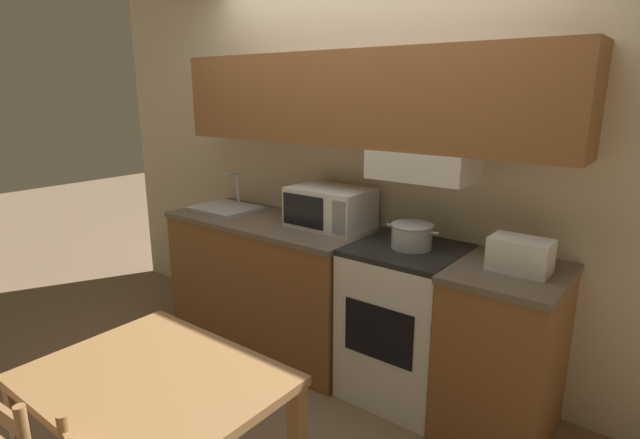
{
  "coord_description": "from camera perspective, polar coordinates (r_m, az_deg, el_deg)",
  "views": [
    {
      "loc": [
        1.71,
        -2.72,
        1.78
      ],
      "look_at": [
        0.05,
        -0.56,
        1.07
      ],
      "focal_mm": 28.0,
      "sensor_mm": 36.0,
      "label": 1
    }
  ],
  "objects": [
    {
      "name": "dining_table",
      "position": [
        2.07,
        -18.27,
        -19.56
      ],
      "size": [
        0.92,
        0.71,
        0.76
      ],
      "color": "#9E7042",
      "rests_on": "ground_plane"
    },
    {
      "name": "microwave",
      "position": [
        3.2,
        1.17,
        1.38
      ],
      "size": [
        0.51,
        0.36,
        0.26
      ],
      "color": "white",
      "rests_on": "lower_counter_main"
    },
    {
      "name": "cooking_pot",
      "position": [
        2.83,
        10.45,
        -1.76
      ],
      "size": [
        0.32,
        0.24,
        0.14
      ],
      "color": "#B7BABF",
      "rests_on": "stove_range"
    },
    {
      "name": "sink_basin",
      "position": [
        3.75,
        -10.81,
        1.37
      ],
      "size": [
        0.46,
        0.37,
        0.27
      ],
      "color": "#B7BABF",
      "rests_on": "lower_counter_main"
    },
    {
      "name": "ground_plane",
      "position": [
        3.67,
        4.89,
        -14.37
      ],
      "size": [
        16.0,
        16.0,
        0.0
      ],
      "primitive_type": "plane",
      "color": "#7F664C"
    },
    {
      "name": "lower_counter_right_stub",
      "position": [
        2.83,
        20.14,
        -14.16
      ],
      "size": [
        0.54,
        0.64,
        0.92
      ],
      "color": "brown",
      "rests_on": "ground_plane"
    },
    {
      "name": "lower_counter_main",
      "position": [
        3.57,
        -5.55,
        -7.09
      ],
      "size": [
        1.48,
        0.64,
        0.92
      ],
      "color": "brown",
      "rests_on": "ground_plane"
    },
    {
      "name": "toaster",
      "position": [
        2.61,
        21.91,
        -3.76
      ],
      "size": [
        0.3,
        0.18,
        0.17
      ],
      "color": "white",
      "rests_on": "lower_counter_right_stub"
    },
    {
      "name": "wall_back",
      "position": [
        3.18,
        5.11,
        8.84
      ],
      "size": [
        5.02,
        0.38,
        2.55
      ],
      "color": "beige",
      "rests_on": "ground_plane"
    },
    {
      "name": "stove_range",
      "position": [
        3.02,
        9.62,
        -11.46
      ],
      "size": [
        0.6,
        0.6,
        0.92
      ],
      "color": "white",
      "rests_on": "ground_plane"
    }
  ]
}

